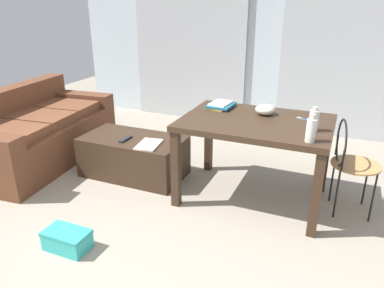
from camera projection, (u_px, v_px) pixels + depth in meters
ground_plane at (203, 194)px, 3.47m from camera, size 8.70×8.70×0.00m
wall_back at (266, 30)px, 4.87m from camera, size 5.59×0.10×2.61m
curtains at (264, 41)px, 4.85m from camera, size 3.82×0.03×2.34m
couch at (36, 133)px, 4.10m from camera, size 1.07×1.85×0.79m
coffee_table at (134, 156)px, 3.78m from camera, size 1.02×0.56×0.41m
craft_table at (256, 131)px, 3.18m from camera, size 1.25×0.89×0.74m
wire_chair at (349, 156)px, 3.03m from camera, size 0.39×0.42×0.82m
bottle_near at (311, 130)px, 2.64m from camera, size 0.07×0.07×0.20m
bottle_far at (314, 120)px, 2.86m from camera, size 0.08×0.08×0.20m
bowl at (265, 110)px, 3.27m from camera, size 0.18×0.18×0.09m
book_stack at (221, 105)px, 3.50m from camera, size 0.23×0.30×0.05m
scissors at (303, 119)px, 3.16m from camera, size 0.10×0.07×0.00m
tv_remote_primary at (125, 139)px, 3.64m from camera, size 0.05×0.18×0.02m
magazine at (149, 144)px, 3.51m from camera, size 0.23×0.32×0.01m
shoebox at (67, 240)px, 2.69m from camera, size 0.33×0.20×0.15m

